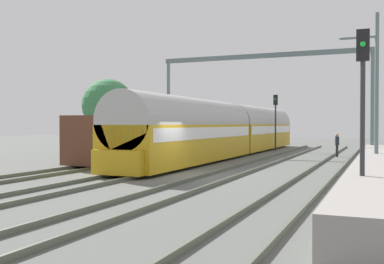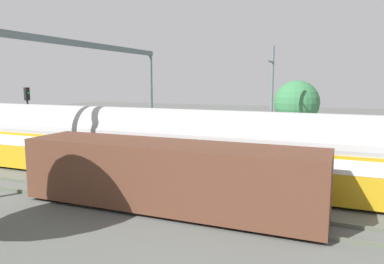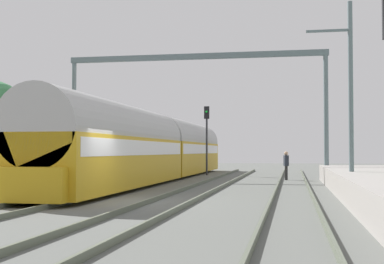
% 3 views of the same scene
% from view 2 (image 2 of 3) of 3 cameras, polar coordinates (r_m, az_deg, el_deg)
% --- Properties ---
extents(ground, '(120.00, 120.00, 0.00)m').
position_cam_2_polar(ground, '(20.59, 21.86, -8.09)').
color(ground, '#5A5D58').
extents(track_far_west, '(1.52, 60.00, 0.16)m').
position_cam_2_polar(track_far_west, '(14.86, 21.56, -13.95)').
color(track_far_west, '#575E4E').
rests_on(track_far_west, ground).
extents(track_west, '(1.51, 60.00, 0.16)m').
position_cam_2_polar(track_west, '(18.65, 21.79, -9.49)').
color(track_west, '#575E4E').
rests_on(track_west, ground).
extents(track_east, '(1.51, 60.00, 0.16)m').
position_cam_2_polar(track_east, '(22.50, 21.94, -6.54)').
color(track_east, '#575E4E').
rests_on(track_east, ground).
extents(track_far_east, '(1.52, 60.00, 0.16)m').
position_cam_2_polar(track_far_east, '(26.41, 22.04, -4.47)').
color(track_far_east, '#575E4E').
rests_on(track_far_east, ground).
extents(platform, '(4.40, 28.00, 0.90)m').
position_cam_2_polar(platform, '(30.15, 18.35, -2.09)').
color(platform, gray).
rests_on(platform, ground).
extents(passenger_train, '(2.93, 32.85, 3.82)m').
position_cam_2_polar(passenger_train, '(22.85, -15.14, -1.18)').
color(passenger_train, gold).
rests_on(passenger_train, ground).
extents(freight_car, '(2.80, 13.00, 2.70)m').
position_cam_2_polar(freight_car, '(15.95, -3.68, -6.65)').
color(freight_car, '#563323').
rests_on(freight_car, ground).
extents(person_crossing, '(0.33, 0.45, 1.73)m').
position_cam_2_polar(person_crossing, '(29.97, -8.22, -0.70)').
color(person_crossing, '#252525').
rests_on(person_crossing, ground).
extents(railway_signal_far, '(0.36, 0.30, 4.98)m').
position_cam_2_polar(railway_signal_far, '(28.67, -23.75, 2.68)').
color(railway_signal_far, '#2D2D33').
rests_on(railway_signal_far, ground).
extents(catenary_gantry, '(16.40, 0.28, 7.86)m').
position_cam_2_polar(catenary_gantry, '(25.03, -15.26, 8.60)').
color(catenary_gantry, slate).
rests_on(catenary_gantry, ground).
extents(catenary_pole_east_mid, '(1.90, 0.20, 8.00)m').
position_cam_2_polar(catenary_pole_east_mid, '(28.70, 12.07, 5.09)').
color(catenary_pole_east_mid, slate).
rests_on(catenary_pole_east_mid, ground).
extents(tree_east_background, '(3.86, 3.86, 5.49)m').
position_cam_2_polar(tree_east_background, '(33.47, 15.69, 4.32)').
color(tree_east_background, '#4C3826').
rests_on(tree_east_background, ground).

